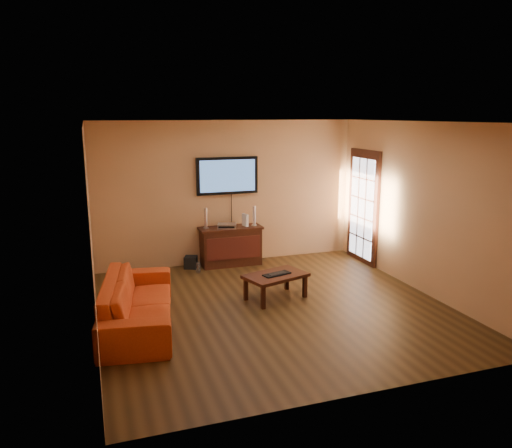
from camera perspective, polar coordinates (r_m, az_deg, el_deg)
name	(u,v)px	position (r m, az deg, el deg)	size (l,w,h in m)	color
ground_plane	(274,307)	(7.52, 2.04, -9.47)	(5.00, 5.00, 0.00)	#31200D
room_walls	(260,189)	(7.65, 0.49, 4.04)	(5.00, 5.00, 5.00)	tan
french_door	(363,208)	(9.75, 12.14, 1.79)	(0.07, 1.02, 2.22)	black
media_console	(231,246)	(9.44, -2.90, -2.51)	(1.18, 0.45, 0.73)	black
television	(227,176)	(9.37, -3.30, 5.54)	(1.18, 0.08, 0.70)	black
coffee_table	(276,278)	(7.74, 2.26, -6.15)	(1.06, 0.82, 0.39)	black
sofa	(137,294)	(6.96, -13.41, -7.79)	(2.25, 0.66, 0.88)	#BF3D15
speaker_left	(206,219)	(9.25, -5.75, 0.56)	(0.11, 0.11, 0.38)	silver
speaker_right	(254,217)	(9.44, -0.21, 0.85)	(0.10, 0.10, 0.38)	silver
av_receiver	(227,226)	(9.29, -3.35, -0.20)	(0.34, 0.25, 0.08)	silver
game_console	(245,220)	(9.42, -1.24, 0.46)	(0.05, 0.17, 0.23)	white
subwoofer	(191,262)	(9.38, -7.47, -4.35)	(0.22, 0.22, 0.22)	black
bottle	(198,267)	(9.10, -6.62, -4.95)	(0.07, 0.07, 0.21)	white
keyboard	(277,274)	(7.70, 2.39, -5.73)	(0.47, 0.28, 0.03)	black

